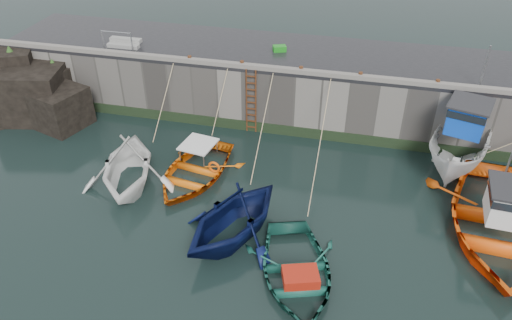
% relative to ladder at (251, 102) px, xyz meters
% --- Properties ---
extents(ground, '(120.00, 120.00, 0.00)m').
position_rel_ladder_xyz_m(ground, '(2.00, -9.91, -1.59)').
color(ground, black).
rests_on(ground, ground).
extents(quay_back, '(30.00, 5.00, 3.00)m').
position_rel_ladder_xyz_m(quay_back, '(2.00, 2.59, -0.09)').
color(quay_back, slate).
rests_on(quay_back, ground).
extents(road_back, '(30.00, 5.00, 0.16)m').
position_rel_ladder_xyz_m(road_back, '(2.00, 2.59, 1.49)').
color(road_back, black).
rests_on(road_back, quay_back).
extents(kerb_back, '(30.00, 0.30, 0.20)m').
position_rel_ladder_xyz_m(kerb_back, '(2.00, 0.24, 1.67)').
color(kerb_back, slate).
rests_on(kerb_back, road_back).
extents(algae_back, '(30.00, 0.08, 0.50)m').
position_rel_ladder_xyz_m(algae_back, '(2.00, 0.05, -1.34)').
color(algae_back, black).
rests_on(algae_back, ground).
extents(rock_outcrop, '(5.85, 4.24, 3.41)m').
position_rel_ladder_xyz_m(rock_outcrop, '(-10.92, -0.80, -0.33)').
color(rock_outcrop, black).
rests_on(rock_outcrop, ground).
extents(ladder, '(0.51, 0.08, 3.20)m').
position_rel_ladder_xyz_m(ladder, '(0.00, 0.00, 0.00)').
color(ladder, '#3F1E0F').
rests_on(ladder, ground).
extents(boat_near_white, '(5.22, 5.64, 2.46)m').
position_rel_ladder_xyz_m(boat_near_white, '(-3.86, -5.25, -1.59)').
color(boat_near_white, white).
rests_on(boat_near_white, ground).
extents(boat_near_white_rope, '(0.04, 3.85, 3.10)m').
position_rel_ladder_xyz_m(boat_near_white_rope, '(-3.86, -1.33, -1.59)').
color(boat_near_white_rope, tan).
rests_on(boat_near_white_rope, ground).
extents(boat_near_blue, '(4.21, 5.36, 1.01)m').
position_rel_ladder_xyz_m(boat_near_blue, '(-1.46, -4.08, -1.59)').
color(boat_near_blue, orange).
rests_on(boat_near_blue, ground).
extents(boat_near_blue_rope, '(0.04, 3.09, 3.10)m').
position_rel_ladder_xyz_m(boat_near_blue_rope, '(-1.46, -0.75, -1.59)').
color(boat_near_blue_rope, tan).
rests_on(boat_near_blue_rope, ground).
extents(boat_near_blacktrim, '(5.57, 5.89, 2.45)m').
position_rel_ladder_xyz_m(boat_near_blacktrim, '(1.14, -7.27, -1.59)').
color(boat_near_blacktrim, '#09123D').
rests_on(boat_near_blacktrim, ground).
extents(boat_near_blacktrim_rope, '(0.04, 5.51, 3.10)m').
position_rel_ladder_xyz_m(boat_near_blacktrim_rope, '(1.14, -2.34, -1.59)').
color(boat_near_blacktrim_rope, tan).
rests_on(boat_near_blacktrim_rope, ground).
extents(boat_near_navy, '(4.68, 5.56, 0.98)m').
position_rel_ladder_xyz_m(boat_near_navy, '(3.63, -8.65, -1.59)').
color(boat_near_navy, '#175245').
rests_on(boat_near_navy, ground).
extents(boat_near_navy_rope, '(0.04, 6.75, 3.10)m').
position_rel_ladder_xyz_m(boat_near_navy_rope, '(3.63, -3.03, -1.59)').
color(boat_near_navy_rope, tan).
rests_on(boat_near_navy_rope, ground).
extents(boat_far_white, '(3.88, 6.42, 5.33)m').
position_rel_ladder_xyz_m(boat_far_white, '(9.37, -0.58, -0.60)').
color(boat_far_white, white).
rests_on(boat_far_white, ground).
extents(boat_far_orange, '(5.75, 7.69, 4.52)m').
position_rel_ladder_xyz_m(boat_far_orange, '(10.36, -4.82, -1.10)').
color(boat_far_orange, '#FF590D').
rests_on(boat_far_orange, ground).
extents(fish_crate, '(0.72, 0.59, 0.27)m').
position_rel_ladder_xyz_m(fish_crate, '(0.80, 2.53, 1.70)').
color(fish_crate, '#188519').
rests_on(fish_crate, road_back).
extents(railing, '(1.60, 1.05, 1.00)m').
position_rel_ladder_xyz_m(railing, '(-6.75, 1.33, 1.77)').
color(railing, '#A5A8AD').
rests_on(railing, road_back).
extents(bollard_a, '(0.18, 0.18, 0.28)m').
position_rel_ladder_xyz_m(bollard_a, '(-3.00, 0.34, 1.71)').
color(bollard_a, '#3F1E0F').
rests_on(bollard_a, road_back).
extents(bollard_b, '(0.18, 0.18, 0.28)m').
position_rel_ladder_xyz_m(bollard_b, '(-0.50, 0.34, 1.71)').
color(bollard_b, '#3F1E0F').
rests_on(bollard_b, road_back).
extents(bollard_c, '(0.18, 0.18, 0.28)m').
position_rel_ladder_xyz_m(bollard_c, '(2.20, 0.34, 1.71)').
color(bollard_c, '#3F1E0F').
rests_on(bollard_c, road_back).
extents(bollard_d, '(0.18, 0.18, 0.28)m').
position_rel_ladder_xyz_m(bollard_d, '(4.80, 0.34, 1.71)').
color(bollard_d, '#3F1E0F').
rests_on(bollard_d, road_back).
extents(bollard_e, '(0.18, 0.18, 0.28)m').
position_rel_ladder_xyz_m(bollard_e, '(8.00, 0.34, 1.71)').
color(bollard_e, '#3F1E0F').
rests_on(bollard_e, road_back).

